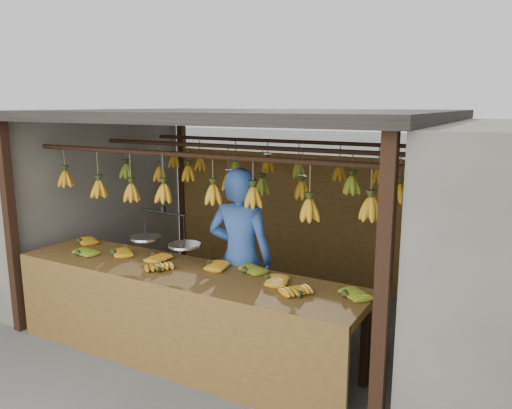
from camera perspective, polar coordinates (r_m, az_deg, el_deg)
The scene contains 8 objects.
ground at distance 6.04m, azimuth -1.42°, elevation -12.69°, with size 80.00×80.00×0.00m, color #5B5B57.
stall at distance 5.82m, azimuth 0.14°, elevation 6.54°, with size 4.30×3.30×2.40m.
neighbor_left at distance 8.08m, azimuth -24.01°, elevation 1.05°, with size 3.00×3.00×2.30m, color slate.
counter at distance 4.85m, azimuth -9.35°, elevation -9.89°, with size 3.64×0.83×0.96m.
hanging_bananas at distance 5.57m, azimuth -1.49°, elevation 2.74°, with size 3.63×2.23×0.38m.
balance_scale at distance 5.05m, azimuth -10.45°, elevation -3.73°, with size 0.83×0.33×0.89m.
vendor at distance 5.07m, azimuth -1.79°, elevation -6.20°, with size 0.68×0.45×1.86m, color #3359A5.
bag_bundles at distance 6.32m, azimuth 20.44°, elevation -2.85°, with size 0.08×0.26×1.25m.
Camera 1 is at (2.82, -4.74, 2.46)m, focal length 35.00 mm.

